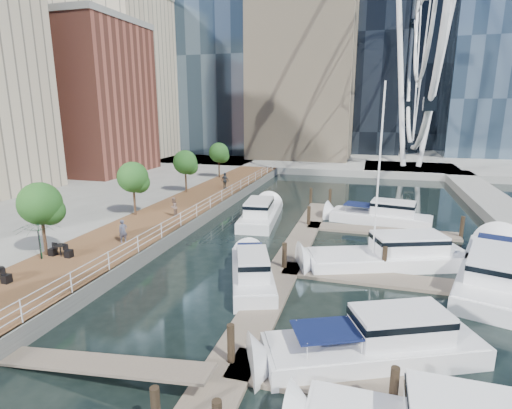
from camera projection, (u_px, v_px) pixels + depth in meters
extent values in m
plane|color=black|center=(185.00, 329.00, 18.49)|extent=(520.00, 520.00, 0.00)
cube|color=brown|center=(166.00, 219.00, 34.80)|extent=(6.00, 60.00, 1.00)
cube|color=#595954|center=(198.00, 222.00, 34.00)|extent=(0.25, 60.00, 1.00)
cube|color=gray|center=(343.00, 142.00, 113.68)|extent=(200.00, 114.00, 1.00)
cube|color=gray|center=(410.00, 170.00, 63.20)|extent=(14.00, 12.00, 1.00)
cube|color=#6D6051|center=(290.00, 258.00, 27.00)|extent=(2.00, 32.00, 0.20)
cube|color=#6D6051|center=(390.00, 392.00, 14.18)|extent=(12.00, 2.00, 0.20)
cube|color=#6D6051|center=(384.00, 280.00, 23.53)|extent=(12.00, 2.00, 0.20)
cube|color=#6D6051|center=(381.00, 231.00, 32.87)|extent=(12.00, 2.00, 0.20)
cube|color=brown|center=(93.00, 101.00, 55.73)|extent=(12.00, 14.00, 20.00)
cube|color=#BCAD8E|center=(121.00, 79.00, 71.35)|extent=(14.00, 16.00, 28.00)
cylinder|color=white|center=(401.00, 81.00, 60.71)|extent=(0.80, 0.80, 26.00)
cylinder|color=white|center=(436.00, 80.00, 59.37)|extent=(0.80, 0.80, 26.00)
cylinder|color=#3F2B1C|center=(44.00, 236.00, 24.77)|extent=(0.20, 0.20, 2.40)
sphere|color=#265B1E|center=(40.00, 203.00, 24.28)|extent=(2.60, 2.60, 2.60)
cylinder|color=#3F2B1C|center=(135.00, 201.00, 34.11)|extent=(0.20, 0.20, 2.40)
sphere|color=#265B1E|center=(133.00, 177.00, 33.62)|extent=(2.60, 2.60, 2.60)
cylinder|color=#3F2B1C|center=(186.00, 181.00, 43.46)|extent=(0.20, 0.20, 2.40)
sphere|color=#265B1E|center=(185.00, 162.00, 42.97)|extent=(2.60, 2.60, 2.60)
cylinder|color=#3F2B1C|center=(219.00, 168.00, 52.80)|extent=(0.20, 0.20, 2.40)
sphere|color=#265B1E|center=(219.00, 153.00, 52.31)|extent=(2.60, 2.60, 2.60)
imported|color=#51556C|center=(123.00, 231.00, 27.18)|extent=(0.66, 0.69, 1.59)
imported|color=#7E6357|center=(174.00, 207.00, 33.70)|extent=(0.67, 0.83, 1.65)
imported|color=#353B42|center=(225.00, 181.00, 45.39)|extent=(1.18, 0.82, 1.86)
imported|color=#0E361A|center=(39.00, 241.00, 23.99)|extent=(3.00, 3.04, 2.33)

